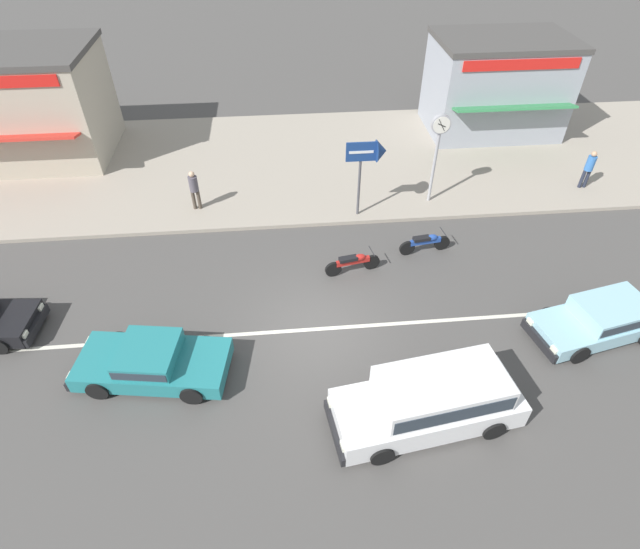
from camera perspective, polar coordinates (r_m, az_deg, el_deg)
name	(u,v)px	position (r m, az deg, el deg)	size (l,w,h in m)	color
ground_plane	(320,329)	(15.17, 0.00, -6.24)	(160.00, 160.00, 0.00)	#4C4947
lane_centre_stripe	(320,329)	(15.16, 0.00, -6.23)	(50.40, 0.14, 0.01)	silver
kerb_strip	(299,161)	(23.30, -2.40, 12.79)	(68.00, 10.00, 0.15)	#9E9384
hatchback_pale_blue_1	(602,318)	(16.84, 29.54, -4.36)	(4.12, 2.33, 1.10)	#93C6D6
minivan_white_2	(433,399)	(12.88, 12.80, -13.67)	(4.93, 2.38, 1.56)	white
sedan_teal_4	(151,361)	(14.42, -18.71, -9.34)	(4.35, 2.35, 1.06)	teal
motorcycle_0	(353,262)	(16.82, 3.83, 1.39)	(1.92, 0.62, 0.80)	black
motorcycle_1	(426,242)	(18.04, 11.99, 3.62)	(1.88, 0.56, 0.80)	black
street_clock	(439,137)	(19.54, 13.42, 15.02)	(0.72, 0.22, 3.59)	#9E9EA3
arrow_signboard	(376,154)	(18.38, 6.47, 13.53)	(1.45, 0.80, 3.06)	#4C4C51
pedestrian_near_clock	(194,187)	(19.97, -14.20, 9.62)	(0.34, 0.34, 1.63)	#4C4238
pedestrian_mid_kerb	(589,167)	(23.47, 28.40, 10.78)	(0.34, 0.34, 1.63)	#232838
shopfront_corner_warung	(496,85)	(26.72, 19.47, 19.75)	(6.15, 4.90, 4.33)	#999EA8
shopfront_mid_block	(19,104)	(26.31, -31.16, 16.35)	(7.07, 5.65, 4.67)	#B2A893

